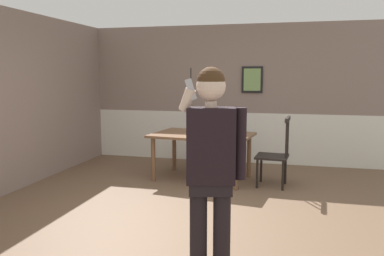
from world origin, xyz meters
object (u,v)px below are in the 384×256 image
object	(u,v)px
chair_near_window	(275,154)
chair_by_doorway	(219,143)
dining_table	(202,139)
person_figure	(211,162)

from	to	relation	value
chair_near_window	chair_by_doorway	bearing A→B (deg)	49.85
chair_near_window	dining_table	bearing A→B (deg)	87.18
dining_table	person_figure	world-z (taller)	person_figure
dining_table	chair_near_window	size ratio (longest dim) A/B	1.58
dining_table	chair_near_window	bearing A→B (deg)	-7.51
chair_by_doorway	person_figure	size ratio (longest dim) A/B	0.53
person_figure	chair_by_doorway	bearing A→B (deg)	-94.20
chair_by_doorway	dining_table	bearing A→B (deg)	86.45
dining_table	chair_by_doorway	size ratio (longest dim) A/B	1.83
chair_near_window	person_figure	world-z (taller)	person_figure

